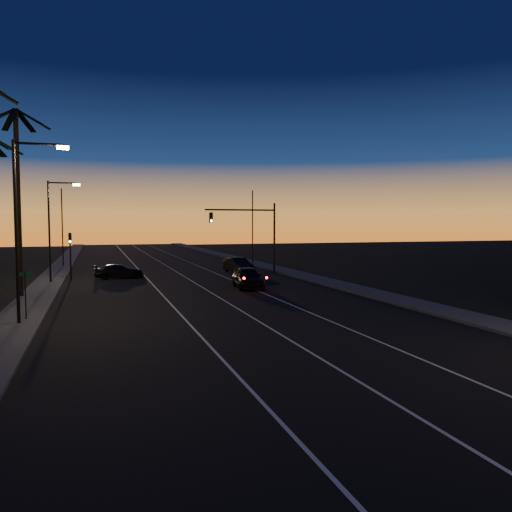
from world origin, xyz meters
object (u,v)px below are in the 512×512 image
object	(u,v)px
signal_mast	(252,226)
right_car	(238,265)
lead_car	(248,277)
cross_car	(119,271)

from	to	relation	value
signal_mast	right_car	bearing A→B (deg)	113.01
lead_car	cross_car	bearing A→B (deg)	132.46
right_car	cross_car	distance (m)	11.83
signal_mast	lead_car	bearing A→B (deg)	-108.96
lead_car	cross_car	world-z (taller)	lead_car
cross_car	lead_car	bearing A→B (deg)	-47.54
lead_car	signal_mast	bearing A→B (deg)	71.04
right_car	signal_mast	bearing A→B (deg)	-66.99
signal_mast	lead_car	size ratio (longest dim) A/B	1.28
lead_car	right_car	xyz separation A→B (m)	(2.53, 11.69, -0.06)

